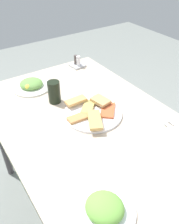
{
  "coord_description": "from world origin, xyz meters",
  "views": [
    {
      "loc": [
        -0.77,
        0.5,
        1.47
      ],
      "look_at": [
        0.0,
        -0.02,
        0.77
      ],
      "focal_mm": 38.06,
      "sensor_mm": 36.0,
      "label": 1
    }
  ],
  "objects_px": {
    "dining_table": "(87,131)",
    "salad_plate_greens": "(31,85)",
    "pide_platter": "(92,112)",
    "soda_can": "(54,92)",
    "salad_plate_rice": "(105,209)",
    "condiment_caddy": "(77,63)"
  },
  "relations": [
    {
      "from": "dining_table",
      "to": "salad_plate_rice",
      "type": "height_order",
      "value": "salad_plate_rice"
    },
    {
      "from": "dining_table",
      "to": "pide_platter",
      "type": "relative_size",
      "value": 4.07
    },
    {
      "from": "salad_plate_greens",
      "to": "soda_can",
      "type": "height_order",
      "value": "soda_can"
    },
    {
      "from": "soda_can",
      "to": "salad_plate_rice",
      "type": "bearing_deg",
      "value": 166.44
    },
    {
      "from": "salad_plate_greens",
      "to": "soda_can",
      "type": "xyz_separation_m",
      "value": [
        -0.21,
        -0.05,
        0.04
      ]
    },
    {
      "from": "salad_plate_rice",
      "to": "soda_can",
      "type": "bearing_deg",
      "value": -13.56
    },
    {
      "from": "dining_table",
      "to": "soda_can",
      "type": "xyz_separation_m",
      "value": [
        0.22,
        0.06,
        0.14
      ]
    },
    {
      "from": "dining_table",
      "to": "salad_plate_greens",
      "type": "bearing_deg",
      "value": 14.43
    },
    {
      "from": "dining_table",
      "to": "pide_platter",
      "type": "bearing_deg",
      "value": -69.61
    },
    {
      "from": "pide_platter",
      "to": "condiment_caddy",
      "type": "xyz_separation_m",
      "value": [
        0.51,
        -0.22,
        0.01
      ]
    },
    {
      "from": "soda_can",
      "to": "condiment_caddy",
      "type": "bearing_deg",
      "value": -47.38
    },
    {
      "from": "pide_platter",
      "to": "soda_can",
      "type": "distance_m",
      "value": 0.24
    },
    {
      "from": "salad_plate_greens",
      "to": "condiment_caddy",
      "type": "relative_size",
      "value": 2.38
    },
    {
      "from": "salad_plate_greens",
      "to": "salad_plate_rice",
      "type": "distance_m",
      "value": 0.88
    },
    {
      "from": "pide_platter",
      "to": "salad_plate_rice",
      "type": "xyz_separation_m",
      "value": [
        -0.46,
        0.26,
        0.01
      ]
    },
    {
      "from": "condiment_caddy",
      "to": "dining_table",
      "type": "bearing_deg",
      "value": 153.35
    },
    {
      "from": "salad_plate_greens",
      "to": "salad_plate_rice",
      "type": "xyz_separation_m",
      "value": [
        -0.87,
        0.11,
        0.0
      ]
    },
    {
      "from": "salad_plate_rice",
      "to": "soda_can",
      "type": "distance_m",
      "value": 0.68
    },
    {
      "from": "pide_platter",
      "to": "salad_plate_greens",
      "type": "relative_size",
      "value": 1.3
    },
    {
      "from": "condiment_caddy",
      "to": "soda_can",
      "type": "bearing_deg",
      "value": 132.62
    },
    {
      "from": "pide_platter",
      "to": "salad_plate_greens",
      "type": "distance_m",
      "value": 0.44
    },
    {
      "from": "pide_platter",
      "to": "soda_can",
      "type": "height_order",
      "value": "soda_can"
    }
  ]
}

